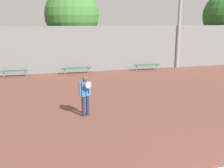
{
  "coord_description": "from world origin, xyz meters",
  "views": [
    {
      "loc": [
        -4.44,
        -3.86,
        3.81
      ],
      "look_at": [
        -1.44,
        7.5,
        0.98
      ],
      "focal_mm": 42.0,
      "sensor_mm": 36.0,
      "label": 1
    }
  ],
  "objects_px": {
    "bench_courtside_far": "(147,65)",
    "bench_adjacent_court": "(77,68)",
    "tennis_player": "(85,94)",
    "tree_dark_dense": "(72,15)",
    "bench_courtside_near": "(15,71)"
  },
  "relations": [
    {
      "from": "bench_courtside_near",
      "to": "bench_adjacent_court",
      "type": "bearing_deg",
      "value": 0.0
    },
    {
      "from": "bench_adjacent_court",
      "to": "tennis_player",
      "type": "bearing_deg",
      "value": -94.89
    },
    {
      "from": "bench_courtside_far",
      "to": "tree_dark_dense",
      "type": "height_order",
      "value": "tree_dark_dense"
    },
    {
      "from": "tennis_player",
      "to": "bench_adjacent_court",
      "type": "bearing_deg",
      "value": 64.66
    },
    {
      "from": "bench_adjacent_court",
      "to": "tree_dark_dense",
      "type": "xyz_separation_m",
      "value": [
        0.21,
        3.8,
        3.85
      ]
    },
    {
      "from": "tennis_player",
      "to": "bench_adjacent_court",
      "type": "xyz_separation_m",
      "value": [
        0.76,
        8.92,
        -0.53
      ]
    },
    {
      "from": "tennis_player",
      "to": "bench_adjacent_court",
      "type": "distance_m",
      "value": 8.97
    },
    {
      "from": "bench_adjacent_court",
      "to": "tree_dark_dense",
      "type": "distance_m",
      "value": 5.41
    },
    {
      "from": "tennis_player",
      "to": "bench_courtside_far",
      "type": "bearing_deg",
      "value": 34.28
    },
    {
      "from": "bench_courtside_near",
      "to": "bench_adjacent_court",
      "type": "distance_m",
      "value": 4.32
    },
    {
      "from": "bench_adjacent_court",
      "to": "tree_dark_dense",
      "type": "height_order",
      "value": "tree_dark_dense"
    },
    {
      "from": "tennis_player",
      "to": "bench_courtside_far",
      "type": "relative_size",
      "value": 0.78
    },
    {
      "from": "tennis_player",
      "to": "bench_courtside_near",
      "type": "xyz_separation_m",
      "value": [
        -3.55,
        8.92,
        -0.53
      ]
    },
    {
      "from": "bench_courtside_far",
      "to": "bench_adjacent_court",
      "type": "bearing_deg",
      "value": 180.0
    },
    {
      "from": "tennis_player",
      "to": "tree_dark_dense",
      "type": "relative_size",
      "value": 0.25
    }
  ]
}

